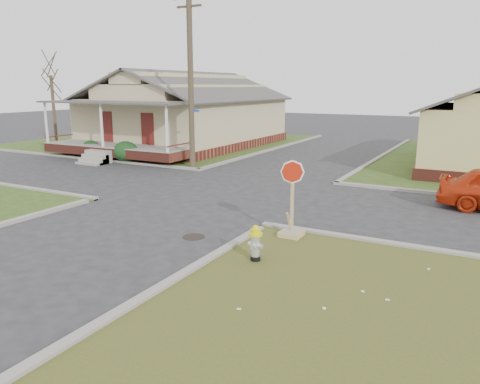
% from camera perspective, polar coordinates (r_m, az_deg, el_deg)
% --- Properties ---
extents(ground, '(120.00, 120.00, 0.00)m').
position_cam_1_polar(ground, '(15.18, -11.51, -3.63)').
color(ground, '#28282A').
rests_on(ground, ground).
extents(verge_far_left, '(19.00, 19.00, 0.05)m').
position_cam_1_polar(verge_far_left, '(36.99, -9.20, 6.12)').
color(verge_far_left, '#2A4217').
rests_on(verge_far_left, ground).
extents(curbs, '(80.00, 40.00, 0.12)m').
position_cam_1_polar(curbs, '(19.14, -1.92, 0.04)').
color(curbs, gray).
rests_on(curbs, ground).
extents(manhole, '(0.64, 0.64, 0.01)m').
position_cam_1_polar(manhole, '(13.52, -5.66, -5.46)').
color(manhole, black).
rests_on(manhole, ground).
extents(corner_house, '(10.10, 15.50, 5.30)m').
position_cam_1_polar(corner_house, '(33.97, -6.63, 9.43)').
color(corner_house, maroon).
rests_on(corner_house, ground).
extents(utility_pole, '(1.80, 0.28, 9.00)m').
position_cam_1_polar(utility_pole, '(24.22, -6.04, 13.77)').
color(utility_pole, '#3A2E21').
rests_on(utility_pole, ground).
extents(tree_far_left, '(0.22, 0.22, 4.90)m').
position_cam_1_polar(tree_far_left, '(35.92, -21.74, 9.16)').
color(tree_far_left, '#3A2E21').
rests_on(tree_far_left, verge_far_left).
extents(fire_hydrant, '(0.34, 0.34, 0.90)m').
position_cam_1_polar(fire_hydrant, '(11.43, 1.91, -6.00)').
color(fire_hydrant, black).
rests_on(fire_hydrant, ground).
extents(stop_sign, '(0.62, 0.61, 2.20)m').
position_cam_1_polar(stop_sign, '(13.32, 6.31, -3.42)').
color(stop_sign, tan).
rests_on(stop_sign, ground).
extents(hedge_left, '(1.33, 1.09, 1.02)m').
position_cam_1_polar(hedge_left, '(29.68, -17.71, 5.10)').
color(hedge_left, '#123413').
rests_on(hedge_left, verge_far_left).
extents(hedge_right, '(1.49, 1.22, 1.14)m').
position_cam_1_polar(hedge_right, '(27.14, -13.74, 4.80)').
color(hedge_right, '#123413').
rests_on(hedge_right, verge_far_left).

